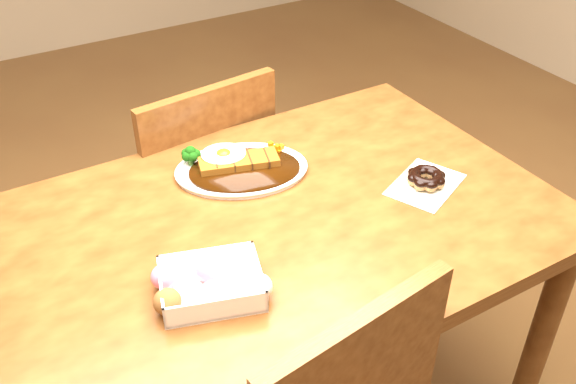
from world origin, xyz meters
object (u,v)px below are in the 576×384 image
chair_far (194,193)px  katsu_curry_plate (239,166)px  pon_de_ring (426,179)px  donut_box (208,284)px  table (278,253)px

chair_far → katsu_curry_plate: bearing=82.3°
chair_far → pon_de_ring: (0.34, -0.60, 0.29)m
katsu_curry_plate → chair_far: bearing=88.8°
donut_box → pon_de_ring: 0.58m
chair_far → donut_box: (-0.24, -0.67, 0.30)m
table → katsu_curry_plate: katsu_curry_plate is taller
pon_de_ring → table: bearing=169.6°
katsu_curry_plate → donut_box: 0.41m
donut_box → pon_de_ring: (0.57, 0.07, -0.01)m
table → pon_de_ring: size_ratio=5.52×
table → chair_far: chair_far is taller
donut_box → pon_de_ring: size_ratio=1.02×
katsu_curry_plate → table: bearing=-92.8°
katsu_curry_plate → pon_de_ring: bearing=-37.7°
table → katsu_curry_plate: bearing=87.2°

